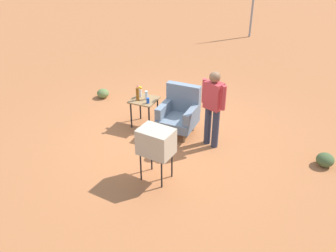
% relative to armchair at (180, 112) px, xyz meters
% --- Properties ---
extents(ground_plane, '(60.00, 60.00, 0.00)m').
position_rel_armchair_xyz_m(ground_plane, '(-0.10, -0.21, -0.50)').
color(ground_plane, '#B76B3D').
extents(armchair, '(0.79, 0.79, 1.06)m').
position_rel_armchair_xyz_m(armchair, '(0.00, 0.00, 0.00)').
color(armchair, '#937047').
rests_on(armchair, ground).
extents(side_table, '(0.56, 0.56, 0.66)m').
position_rel_armchair_xyz_m(side_table, '(-0.84, -0.04, 0.06)').
color(side_table, black).
rests_on(side_table, ground).
extents(tv_on_stand, '(0.65, 0.51, 1.03)m').
position_rel_armchair_xyz_m(tv_on_stand, '(0.25, -1.72, 0.28)').
color(tv_on_stand, black).
rests_on(tv_on_stand, ground).
extents(person_standing, '(0.54, 0.33, 1.64)m').
position_rel_armchair_xyz_m(person_standing, '(0.81, -0.24, 0.44)').
color(person_standing, '#2D3347').
rests_on(person_standing, ground).
extents(road_sign, '(0.33, 0.33, 2.44)m').
position_rel_armchair_xyz_m(road_sign, '(-0.20, 7.93, 0.88)').
color(road_sign, gray).
rests_on(road_sign, ground).
extents(soda_can_blue, '(0.07, 0.07, 0.12)m').
position_rel_armchair_xyz_m(soda_can_blue, '(-0.67, -0.18, 0.22)').
color(soda_can_blue, blue).
rests_on(soda_can_blue, side_table).
extents(bottle_tall_amber, '(0.07, 0.07, 0.30)m').
position_rel_armchair_xyz_m(bottle_tall_amber, '(-0.95, -0.13, 0.31)').
color(bottle_tall_amber, brown).
rests_on(bottle_tall_amber, side_table).
extents(bottle_short_clear, '(0.06, 0.06, 0.20)m').
position_rel_armchair_xyz_m(bottle_short_clear, '(-0.79, -0.02, 0.26)').
color(bottle_short_clear, silver).
rests_on(bottle_short_clear, side_table).
extents(flower_vase, '(0.15, 0.10, 0.27)m').
position_rel_armchair_xyz_m(flower_vase, '(-0.98, 0.04, 0.31)').
color(flower_vase, silver).
rests_on(flower_vase, side_table).
extents(shrub_near, '(0.34, 0.34, 0.26)m').
position_rel_armchair_xyz_m(shrub_near, '(3.06, -0.08, -0.37)').
color(shrub_near, '#475B33').
rests_on(shrub_near, ground).
extents(shrub_mid, '(0.31, 0.31, 0.24)m').
position_rel_armchair_xyz_m(shrub_mid, '(-2.51, 0.84, -0.38)').
color(shrub_mid, olive).
rests_on(shrub_mid, ground).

